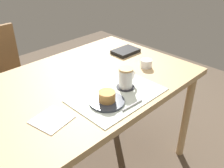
% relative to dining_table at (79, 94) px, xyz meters
% --- Properties ---
extents(dining_table, '(1.36, 0.84, 0.72)m').
position_rel_dining_table_xyz_m(dining_table, '(0.00, 0.00, 0.00)').
color(dining_table, tan).
rests_on(dining_table, ground_plane).
extents(wooden_chair, '(0.43, 0.43, 0.87)m').
position_rel_dining_table_xyz_m(wooden_chair, '(-0.14, 0.73, -0.18)').
color(wooden_chair, brown).
rests_on(wooden_chair, ground_plane).
extents(placemat, '(0.47, 0.30, 0.00)m').
position_rel_dining_table_xyz_m(placemat, '(0.07, -0.24, 0.07)').
color(placemat, silver).
rests_on(placemat, dining_table).
extents(pastry_plate, '(0.17, 0.17, 0.01)m').
position_rel_dining_table_xyz_m(pastry_plate, '(-0.02, -0.25, 0.08)').
color(pastry_plate, '#333842').
rests_on(pastry_plate, placemat).
extents(pastry, '(0.08, 0.08, 0.05)m').
position_rel_dining_table_xyz_m(pastry, '(-0.02, -0.25, 0.11)').
color(pastry, tan).
rests_on(pastry, pastry_plate).
extents(coffee_coaster, '(0.10, 0.10, 0.00)m').
position_rel_dining_table_xyz_m(coffee_coaster, '(0.15, -0.22, 0.08)').
color(coffee_coaster, '#232328').
rests_on(coffee_coaster, placemat).
extents(coffee_mug, '(0.11, 0.07, 0.11)m').
position_rel_dining_table_xyz_m(coffee_mug, '(0.15, -0.22, 0.13)').
color(coffee_mug, white).
rests_on(coffee_mug, coffee_coaster).
extents(teaspoon, '(0.13, 0.02, 0.01)m').
position_rel_dining_table_xyz_m(teaspoon, '(0.05, -0.36, 0.08)').
color(teaspoon, silver).
rests_on(teaspoon, placemat).
extents(paper_napkin, '(0.18, 0.18, 0.00)m').
position_rel_dining_table_xyz_m(paper_napkin, '(-0.28, -0.17, 0.07)').
color(paper_napkin, white).
rests_on(paper_napkin, dining_table).
extents(sugar_bowl, '(0.07, 0.07, 0.05)m').
position_rel_dining_table_xyz_m(sugar_bowl, '(0.43, -0.14, 0.09)').
color(sugar_bowl, white).
rests_on(sugar_bowl, dining_table).
extents(small_book, '(0.18, 0.13, 0.02)m').
position_rel_dining_table_xyz_m(small_book, '(0.50, 0.10, 0.08)').
color(small_book, black).
rests_on(small_book, dining_table).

